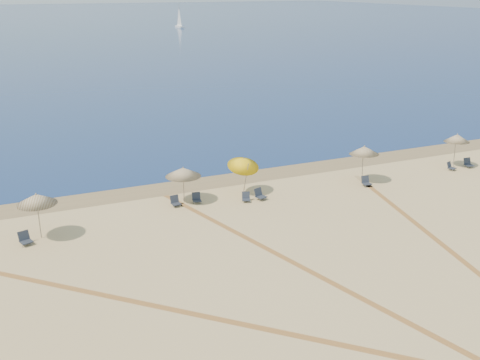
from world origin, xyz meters
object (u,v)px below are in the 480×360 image
object	(u,v)px
chair_4	(246,197)
chair_6	(366,182)
umbrella_4	(364,150)
chair_8	(468,163)
umbrella_5	(457,138)
chair_2	(175,201)
umbrella_1	(36,199)
sailboat_1	(179,20)
chair_3	(197,198)
umbrella_2	(183,172)
umbrella_3	(244,163)
chair_1	(25,239)
chair_7	(451,166)
chair_5	(260,195)

from	to	relation	value
chair_4	chair_6	world-z (taller)	chair_6
umbrella_4	chair_8	bearing A→B (deg)	-2.69
umbrella_5	chair_2	xyz separation A→B (m)	(-21.46, 0.74, -1.91)
umbrella_1	umbrella_4	size ratio (longest dim) A/B	0.99
chair_8	chair_2	bearing A→B (deg)	-176.83
umbrella_1	chair_4	distance (m)	12.47
umbrella_1	sailboat_1	distance (m)	156.02
chair_4	chair_6	xyz separation A→B (m)	(8.64, -0.59, 0.03)
umbrella_5	chair_3	world-z (taller)	umbrella_5
umbrella_4	chair_2	xyz separation A→B (m)	(-13.17, 0.84, -1.97)
umbrella_1	chair_6	bearing A→B (deg)	-0.21
umbrella_2	umbrella_5	xyz separation A→B (m)	(20.76, -1.17, 0.23)
umbrella_4	umbrella_5	world-z (taller)	umbrella_4
chair_2	sailboat_1	world-z (taller)	sailboat_1
chair_8	sailboat_1	size ratio (longest dim) A/B	0.10
umbrella_4	chair_4	bearing A→B (deg)	-178.76
umbrella_3	chair_4	distance (m)	2.28
chair_3	umbrella_4	bearing A→B (deg)	5.43
chair_6	chair_8	bearing A→B (deg)	11.77
umbrella_1	chair_4	xyz separation A→B (m)	(12.30, 0.52, -1.98)
chair_1	chair_7	distance (m)	29.50
chair_2	chair_7	distance (m)	20.70
chair_1	sailboat_1	world-z (taller)	sailboat_1
chair_4	chair_8	size ratio (longest dim) A/B	1.00
umbrella_2	umbrella_3	distance (m)	4.00
umbrella_4	chair_5	size ratio (longest dim) A/B	3.14
chair_6	sailboat_1	world-z (taller)	sailboat_1
umbrella_3	chair_3	distance (m)	3.79
umbrella_1	chair_2	distance (m)	8.38
umbrella_2	umbrella_4	world-z (taller)	umbrella_4
umbrella_4	umbrella_5	xyz separation A→B (m)	(8.29, 0.10, -0.06)
umbrella_3	chair_5	bearing A→B (deg)	-66.06
umbrella_1	chair_7	size ratio (longest dim) A/B	3.58
umbrella_1	chair_5	bearing A→B (deg)	2.19
umbrella_2	chair_5	bearing A→B (deg)	-17.94
chair_8	sailboat_1	bearing A→B (deg)	87.10
umbrella_5	chair_7	size ratio (longest dim) A/B	3.53
umbrella_4	chair_5	world-z (taller)	umbrella_4
chair_7	chair_3	bearing A→B (deg)	155.03
umbrella_2	chair_2	xyz separation A→B (m)	(-0.70, -0.43, -1.69)
umbrella_4	sailboat_1	size ratio (longest dim) A/B	0.35
chair_6	umbrella_2	bearing A→B (deg)	-179.90
umbrella_5	chair_8	world-z (taller)	umbrella_5
umbrella_5	chair_7	world-z (taller)	umbrella_5
umbrella_4	chair_6	world-z (taller)	umbrella_4
chair_1	umbrella_1	bearing A→B (deg)	11.70
chair_3	sailboat_1	world-z (taller)	sailboat_1
chair_7	sailboat_1	bearing A→B (deg)	58.96
umbrella_5	chair_3	bearing A→B (deg)	177.79
chair_8	sailboat_1	world-z (taller)	sailboat_1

